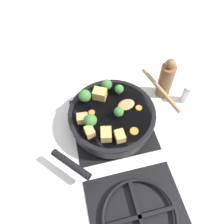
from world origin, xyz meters
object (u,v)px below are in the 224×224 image
at_px(skillet_pan, 112,116).
at_px(pepper_mill, 166,79).
at_px(wooden_spoon, 146,96).
at_px(salt_shaker, 186,94).

xyz_separation_m(skillet_pan, pepper_mill, (-0.26, -0.10, 0.03)).
height_order(skillet_pan, wooden_spoon, wooden_spoon).
bearing_deg(wooden_spoon, pepper_mill, -148.94).
bearing_deg(pepper_mill, wooden_spoon, 31.06).
xyz_separation_m(skillet_pan, wooden_spoon, (-0.15, -0.04, 0.03)).
height_order(wooden_spoon, pepper_mill, pepper_mill).
relative_size(wooden_spoon, salt_shaker, 2.81).
distance_m(skillet_pan, salt_shaker, 0.34).
distance_m(pepper_mill, salt_shaker, 0.11).
distance_m(skillet_pan, wooden_spoon, 0.16).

